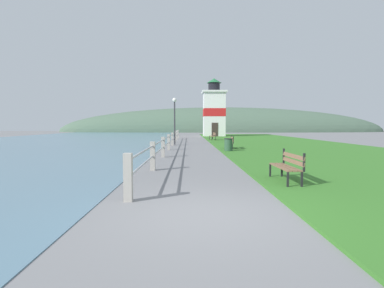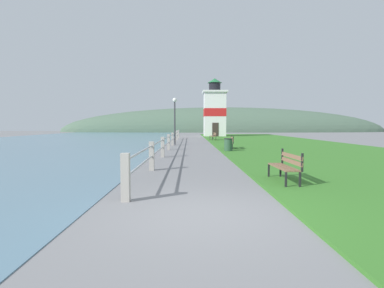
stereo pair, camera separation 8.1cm
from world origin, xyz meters
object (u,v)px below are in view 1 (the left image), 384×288
park_bench_near (288,165)px  park_bench_far (213,135)px  park_bench_midway (230,142)px  lighthouse (214,111)px  trash_bin (228,145)px  lamp_post (175,112)px

park_bench_near → park_bench_far: 23.98m
park_bench_midway → lighthouse: size_ratio=0.22×
park_bench_midway → trash_bin: size_ratio=2.20×
park_bench_midway → trash_bin: (-0.37, -1.88, -0.12)m
park_bench_near → lighthouse: size_ratio=0.19×
park_bench_midway → park_bench_far: (-0.17, 12.00, 0.00)m
park_bench_far → trash_bin: 13.88m
park_bench_near → trash_bin: (-0.35, 10.10, -0.11)m
park_bench_far → lighthouse: (1.06, 11.56, 3.16)m
park_bench_far → park_bench_midway: bearing=86.7°
park_bench_midway → lighthouse: lighthouse is taller
lighthouse → park_bench_near: bearing=-91.5°
park_bench_near → park_bench_midway: size_ratio=0.88×
trash_bin → park_bench_midway: bearing=78.9°
park_bench_midway → lamp_post: bearing=-47.0°
lighthouse → lamp_post: lighthouse is taller
lamp_post → lighthouse: bearing=75.2°
park_bench_near → park_bench_midway: 11.98m
park_bench_near → trash_bin: park_bench_near is taller
park_bench_far → lamp_post: size_ratio=0.50×
park_bench_near → lamp_post: 17.53m
park_bench_far → trash_bin: bearing=85.1°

